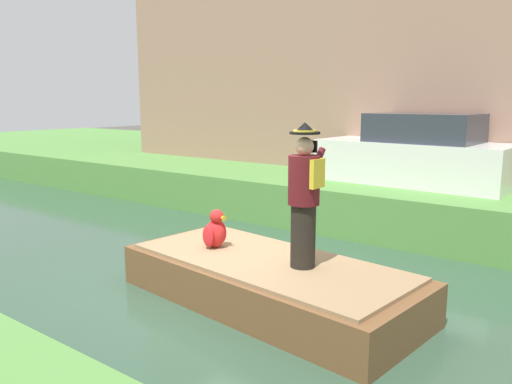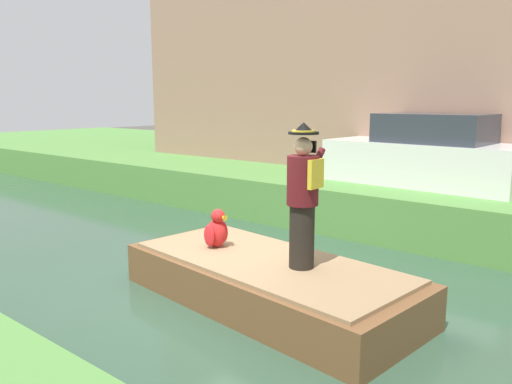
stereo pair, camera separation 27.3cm
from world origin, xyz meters
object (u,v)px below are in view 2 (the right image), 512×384
Objects in this scene: person_pirate at (303,197)px; parrot_plush at (216,231)px; parked_car_white at (425,155)px; boat at (268,281)px.

person_pirate is 1.63m from parrot_plush.
parked_car_white is at bearing 7.04° from person_pirate.
boat is 1.07× the size of parked_car_white.
parrot_plush is at bearing 90.27° from boat.
person_pirate reaches higher than parked_car_white.
parrot_plush is at bearing 169.71° from parked_car_white.
parrot_plush reaches higher than boat.
person_pirate is 3.25× the size of parrot_plush.
parked_car_white is (5.36, 0.50, 0.04)m from person_pirate.
boat is 7.67× the size of parrot_plush.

